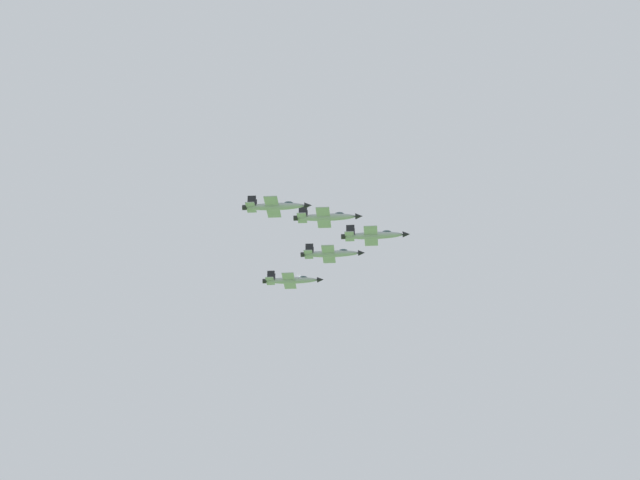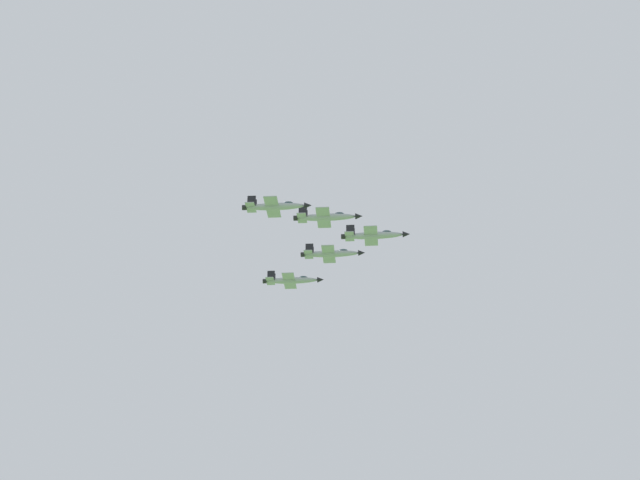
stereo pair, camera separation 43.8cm
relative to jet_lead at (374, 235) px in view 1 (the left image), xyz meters
The scene contains 5 objects.
jet_lead is the anchor object (origin of this frame).
jet_left_wingman 16.69m from the jet_lead, 110.66° to the right, with size 11.98×18.35×4.00m.
jet_right_wingman 16.70m from the jet_lead, 29.93° to the right, with size 11.96×18.30×3.99m.
jet_left_outer 33.52m from the jet_lead, 110.66° to the right, with size 11.75×17.97×3.92m.
jet_right_outer 33.44m from the jet_lead, 29.93° to the right, with size 11.60×17.77×3.87m.
Camera 1 is at (213.08, 79.54, 53.05)m, focal length 51.45 mm.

